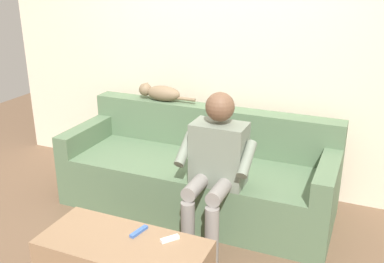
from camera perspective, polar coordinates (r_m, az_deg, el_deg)
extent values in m
plane|color=brown|center=(3.36, -4.08, -15.12)|extent=(8.00, 8.00, 0.00)
cube|color=beige|center=(3.99, 4.18, 12.06)|extent=(4.57, 0.06, 2.76)
cube|color=#516B4C|center=(3.71, 0.07, -7.43)|extent=(1.98, 0.67, 0.44)
cube|color=#516B4C|center=(3.99, 2.48, -2.39)|extent=(2.27, 0.18, 0.82)
cube|color=#516B4C|center=(3.44, 16.75, -8.98)|extent=(0.15, 0.67, 0.63)
cube|color=#516B4C|center=(4.16, -13.52, -3.42)|extent=(0.15, 0.67, 0.63)
cube|color=slate|center=(3.23, 3.50, -2.90)|extent=(0.39, 0.24, 0.47)
sphere|color=brown|center=(3.11, 3.65, 3.21)|extent=(0.21, 0.21, 0.21)
cylinder|color=gray|center=(3.13, 3.85, -7.42)|extent=(0.11, 0.37, 0.11)
cylinder|color=gray|center=(3.18, 0.77, -6.84)|extent=(0.11, 0.37, 0.11)
cylinder|color=gray|center=(3.12, 2.57, -13.34)|extent=(0.10, 0.10, 0.44)
cylinder|color=gray|center=(3.18, -0.55, -12.65)|extent=(0.10, 0.10, 0.44)
cylinder|color=slate|center=(3.09, 7.13, -3.55)|extent=(0.08, 0.27, 0.22)
cylinder|color=slate|center=(3.23, -0.90, -2.25)|extent=(0.08, 0.27, 0.22)
ellipsoid|color=#756047|center=(4.01, -3.72, 4.94)|extent=(0.33, 0.14, 0.14)
sphere|color=#756047|center=(4.09, -6.07, 5.43)|extent=(0.12, 0.12, 0.12)
cone|color=#756047|center=(4.10, -5.82, 6.16)|extent=(0.04, 0.04, 0.04)
cone|color=#756047|center=(4.05, -6.22, 5.96)|extent=(0.04, 0.04, 0.04)
cylinder|color=#756047|center=(3.93, -0.80, 4.22)|extent=(0.18, 0.03, 0.03)
cube|color=white|center=(2.77, -2.88, -13.71)|extent=(0.10, 0.11, 0.02)
cube|color=#3860B7|center=(2.86, -6.89, -12.72)|extent=(0.06, 0.15, 0.02)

